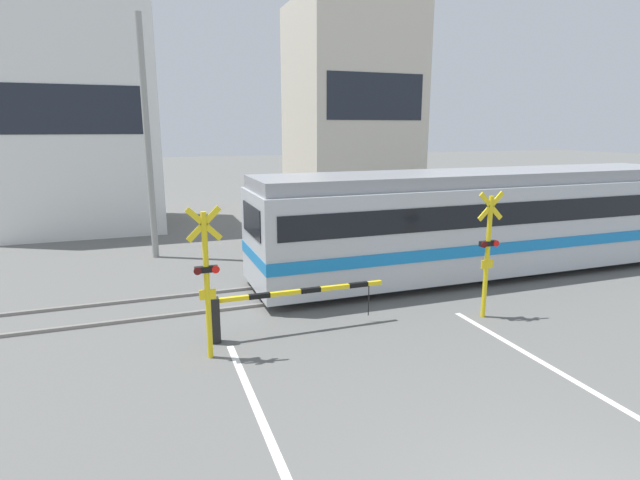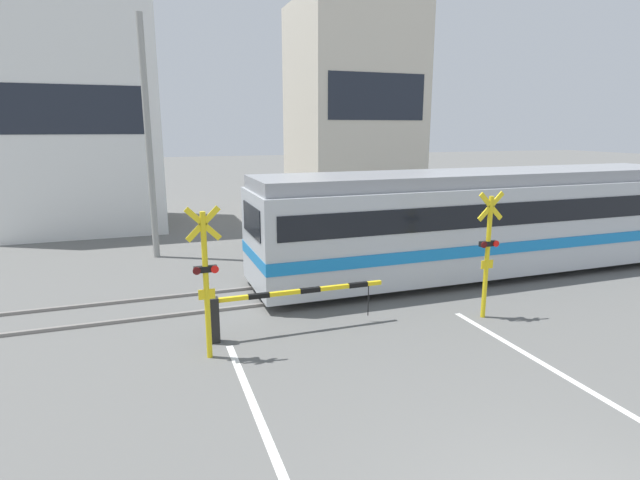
{
  "view_description": "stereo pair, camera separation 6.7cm",
  "coord_description": "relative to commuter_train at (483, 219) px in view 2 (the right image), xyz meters",
  "views": [
    {
      "loc": [
        -4.3,
        -3.17,
        4.47
      ],
      "look_at": [
        0.0,
        8.83,
        1.6
      ],
      "focal_mm": 28.0,
      "sensor_mm": 36.0,
      "label": 1
    },
    {
      "loc": [
        -4.24,
        -3.19,
        4.47
      ],
      "look_at": [
        0.0,
        8.83,
        1.6
      ],
      "focal_mm": 28.0,
      "sensor_mm": 36.0,
      "label": 2
    }
  ],
  "objects": [
    {
      "name": "building_right_of_street",
      "position": [
        0.78,
        12.29,
        3.66
      ],
      "size": [
        5.86,
        6.02,
        10.74
      ],
      "color": "beige",
      "rests_on": "ground_plane"
    },
    {
      "name": "crossing_signal_left",
      "position": [
        -8.81,
        -3.24,
        -0.03
      ],
      "size": [
        0.68,
        0.15,
        3.05
      ],
      "color": "yellow",
      "rests_on": "ground_plane"
    },
    {
      "name": "crossing_signal_right",
      "position": [
        -2.3,
        -3.24,
        -0.03
      ],
      "size": [
        0.68,
        0.15,
        3.05
      ],
      "color": "yellow",
      "rests_on": "ground_plane"
    },
    {
      "name": "commuter_train",
      "position": [
        0.0,
        0.0,
        0.0
      ],
      "size": [
        14.48,
        2.95,
        3.2
      ],
      "color": "#B7BCC1",
      "rests_on": "ground_plane"
    },
    {
      "name": "building_left_of_street",
      "position": [
        -12.33,
        12.29,
        2.98
      ],
      "size": [
        6.73,
        6.02,
        9.39
      ],
      "color": "white",
      "rests_on": "ground_plane"
    },
    {
      "name": "crossing_barrier_near",
      "position": [
        -7.52,
        -2.55,
        -0.99
      ],
      "size": [
        3.99,
        0.2,
        0.99
      ],
      "color": "black",
      "rests_on": "ground_plane"
    },
    {
      "name": "crossing_barrier_far",
      "position": [
        -3.6,
        2.96,
        -0.99
      ],
      "size": [
        3.99,
        0.2,
        0.99
      ],
      "color": "black",
      "rests_on": "ground_plane"
    },
    {
      "name": "rail_track_far",
      "position": [
        -5.56,
        0.72,
        -1.67
      ],
      "size": [
        50.0,
        0.1,
        0.08
      ],
      "color": "gray",
      "rests_on": "ground_plane"
    },
    {
      "name": "pedestrian",
      "position": [
        -5.79,
        5.52,
        -0.71
      ],
      "size": [
        0.38,
        0.23,
        1.74
      ],
      "color": "#33384C",
      "rests_on": "ground_plane"
    },
    {
      "name": "utility_pole_streetside",
      "position": [
        -9.56,
        5.46,
        2.34
      ],
      "size": [
        0.22,
        0.22,
        8.11
      ],
      "color": "gray",
      "rests_on": "ground_plane"
    },
    {
      "name": "rail_track_near",
      "position": [
        -5.56,
        -0.72,
        -1.67
      ],
      "size": [
        50.0,
        0.1,
        0.08
      ],
      "color": "gray",
      "rests_on": "ground_plane"
    }
  ]
}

